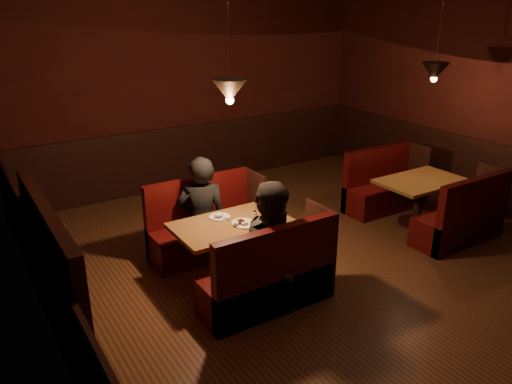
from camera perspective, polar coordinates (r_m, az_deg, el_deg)
room at (r=5.26m, az=7.34°, el=0.76°), size 6.02×7.02×2.92m
main_table at (r=5.36m, az=-2.60°, el=-4.97°), size 1.24×0.75×0.87m
main_bench_far at (r=6.01m, az=-5.80°, el=-4.33°), size 1.36×0.49×0.93m
main_bench_near at (r=4.94m, az=1.71°, el=-10.20°), size 1.36×0.49×0.93m
second_table at (r=7.03m, az=18.21°, el=0.08°), size 1.14×0.73×0.64m
second_bench_far at (r=7.53m, az=14.27°, el=0.31°), size 1.26×0.47×0.90m
second_bench_near at (r=6.75m, az=22.55°, el=-3.11°), size 1.26×0.47×0.90m
diner_a at (r=5.70m, az=-6.29°, el=-0.28°), size 0.68×0.57×1.60m
diner_b at (r=4.82m, az=2.24°, el=-4.08°), size 0.94×0.83×1.62m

